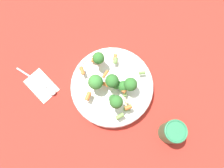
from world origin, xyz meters
The scene contains 6 objects.
ground_plane centered at (0.00, 0.00, 0.00)m, with size 3.00×3.00×0.00m, color #B72D23.
bowl centered at (0.00, 0.00, 0.02)m, with size 0.28×0.28×0.04m.
pasta_salad centered at (0.00, 0.01, 0.09)m, with size 0.22×0.23×0.08m.
cup centered at (-0.18, 0.16, 0.05)m, with size 0.07×0.07×0.09m.
napkin centered at (0.25, -0.02, 0.00)m, with size 0.13×0.13×0.01m.
spoon centered at (0.24, -0.02, 0.01)m, with size 0.15×0.11×0.01m.
Camera 1 is at (0.01, 0.19, 0.74)m, focal length 35.00 mm.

